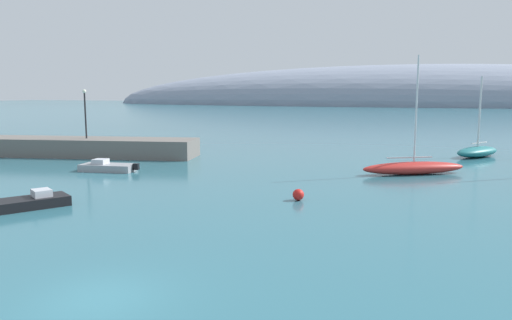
% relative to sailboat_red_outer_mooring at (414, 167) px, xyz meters
% --- Properties ---
extents(water, '(600.00, 600.00, 0.00)m').
position_rel_sailboat_red_outer_mooring_xyz_m(water, '(-8.28, -27.59, -0.54)').
color(water, '#2D6675').
rests_on(water, ground).
extents(breakwater_rocks, '(26.37, 9.94, 1.79)m').
position_rel_sailboat_red_outer_mooring_xyz_m(breakwater_rocks, '(-33.21, -0.16, 0.35)').
color(breakwater_rocks, '#66605B').
rests_on(breakwater_rocks, ground).
extents(distant_ridge, '(323.73, 77.78, 39.42)m').
position_rel_sailboat_red_outer_mooring_xyz_m(distant_ridge, '(-12.33, 210.99, -0.54)').
color(distant_ridge, gray).
rests_on(distant_ridge, ground).
extents(sailboat_red_outer_mooring, '(8.15, 5.79, 9.18)m').
position_rel_sailboat_red_outer_mooring_xyz_m(sailboat_red_outer_mooring, '(0.00, 0.00, 0.00)').
color(sailboat_red_outer_mooring, red).
rests_on(sailboat_red_outer_mooring, water).
extents(sailboat_teal_end_of_line, '(5.26, 6.38, 7.89)m').
position_rel_sailboat_red_outer_mooring_xyz_m(sailboat_teal_end_of_line, '(5.52, 12.91, 0.04)').
color(sailboat_teal_end_of_line, '#1E6B70').
rests_on(sailboat_teal_end_of_line, water).
extents(motorboat_grey_foreground, '(4.97, 2.53, 0.97)m').
position_rel_sailboat_red_outer_mooring_xyz_m(motorboat_grey_foreground, '(-23.47, -6.92, -0.21)').
color(motorboat_grey_foreground, gray).
rests_on(motorboat_grey_foreground, water).
extents(motorboat_black_alongside_breakwater, '(3.61, 4.27, 0.96)m').
position_rel_sailboat_red_outer_mooring_xyz_m(motorboat_black_alongside_breakwater, '(-19.56, -18.91, -0.22)').
color(motorboat_black_alongside_breakwater, black).
rests_on(motorboat_black_alongside_breakwater, water).
extents(mooring_buoy_red, '(0.68, 0.68, 0.68)m').
position_rel_sailboat_red_outer_mooring_xyz_m(mooring_buoy_red, '(-6.06, -12.07, -0.20)').
color(mooring_buoy_red, red).
rests_on(mooring_buoy_red, water).
extents(harbor_lamp_post, '(0.36, 0.36, 4.85)m').
position_rel_sailboat_red_outer_mooring_xyz_m(harbor_lamp_post, '(-31.24, 0.12, 4.20)').
color(harbor_lamp_post, black).
rests_on(harbor_lamp_post, breakwater_rocks).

